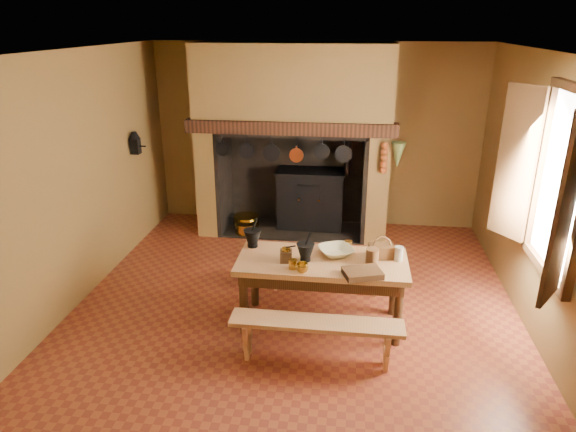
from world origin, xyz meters
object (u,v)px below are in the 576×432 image
object	(u,v)px
wicker_basket	(381,250)
iron_range	(311,198)
mixing_bowl	(336,251)
work_table	(322,270)
bench_front	(316,332)
coffee_grinder	(286,255)

from	to	relation	value
wicker_basket	iron_range	bearing A→B (deg)	98.60
iron_range	mixing_bowl	size ratio (longest dim) A/B	4.45
iron_range	mixing_bowl	world-z (taller)	iron_range
mixing_bowl	work_table	bearing A→B (deg)	-136.72
iron_range	bench_front	world-z (taller)	iron_range
bench_front	coffee_grinder	world-z (taller)	coffee_grinder
bench_front	iron_range	bearing A→B (deg)	95.94
work_table	bench_front	size ratio (longest dim) A/B	1.08
work_table	bench_front	bearing A→B (deg)	-90.00
work_table	mixing_bowl	bearing A→B (deg)	43.28
iron_range	bench_front	size ratio (longest dim) A/B	0.98
wicker_basket	mixing_bowl	bearing A→B (deg)	169.92
bench_front	coffee_grinder	size ratio (longest dim) A/B	8.73
coffee_grinder	bench_front	bearing A→B (deg)	-65.72
coffee_grinder	mixing_bowl	world-z (taller)	coffee_grinder
iron_range	work_table	xyz separation A→B (m)	(0.36, -2.74, 0.16)
wicker_basket	bench_front	bearing A→B (deg)	-137.80
coffee_grinder	mixing_bowl	size ratio (longest dim) A/B	0.52
work_table	wicker_basket	xyz separation A→B (m)	(0.61, 0.14, 0.20)
bench_front	wicker_basket	world-z (taller)	wicker_basket
iron_range	wicker_basket	xyz separation A→B (m)	(0.96, -2.61, 0.35)
iron_range	coffee_grinder	xyz separation A→B (m)	(-0.01, -2.84, 0.35)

